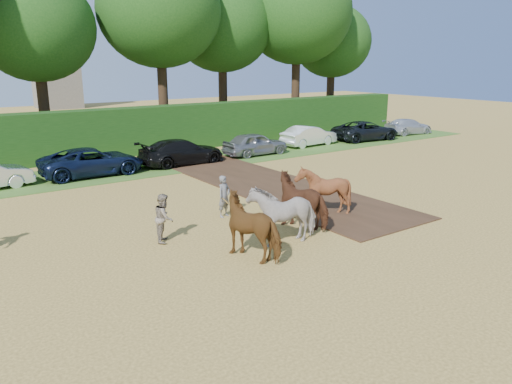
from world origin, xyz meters
The scene contains 8 objects.
ground centered at (0.00, 0.00, 0.00)m, with size 120.00×120.00×0.00m, color gold.
earth_strip centered at (1.50, 7.00, 0.03)m, with size 4.50×17.00×0.05m, color #472D1C.
grass_verge centered at (0.00, 14.00, 0.01)m, with size 50.00×5.00×0.03m, color #38601E.
hedgerow centered at (0.00, 18.50, 1.50)m, with size 46.00×1.60×3.00m, color #14380F.
spectator_near centered at (-6.00, 2.47, 0.83)m, with size 0.80×0.63×1.65m, color #A0967E.
plough_team centered at (-1.94, 0.71, 0.97)m, with size 6.55×5.52×1.96m.
parked_cars centered at (3.12, 13.77, 0.73)m, with size 40.89×3.07×1.49m.
treeline centered at (-1.69, 21.69, 8.97)m, with size 48.70×10.60×14.21m.
Camera 1 is at (-12.67, -12.28, 5.93)m, focal length 35.00 mm.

